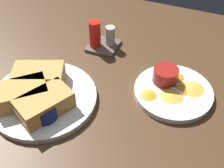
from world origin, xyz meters
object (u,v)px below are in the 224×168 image
Objects in this scene: sandwich_half_far at (21,94)px; spoon_by_gravy_ramekin at (160,81)px; plate_chips_companion at (173,92)px; spoon_by_dark_ramekin at (41,96)px; ramekin_dark_sauce at (42,109)px; plate_sandwich_main at (44,98)px; sandwich_half_extra at (45,104)px; condiment_caddy at (102,38)px; ramekin_light_gravy at (166,75)px; sandwich_half_near at (39,76)px.

spoon_by_gravy_ramekin is at bearing 32.81° from sandwich_half_far.
spoon_by_dark_ramekin is at bearing -153.96° from plate_chips_companion.
plate_chips_companion is at bearing 35.94° from ramekin_dark_sauce.
spoon_by_gravy_ramekin is (26.79, 16.82, 0.00)cm from spoon_by_dark_ramekin.
sandwich_half_extra is (3.34, -4.01, 3.20)cm from plate_sandwich_main.
sandwich_half_far is at bearing -152.62° from plate_chips_companion.
condiment_caddy is at bearing 154.17° from spoon_by_gravy_ramekin.
ramekin_dark_sauce reaches higher than spoon_by_gravy_ramekin.
sandwich_half_far is 1.91× the size of ramekin_dark_sauce.
sandwich_half_far is 0.71× the size of plate_chips_companion.
spoon_by_gravy_ramekin is (30.40, 19.60, -2.04)cm from sandwich_half_far.
ramekin_light_gravy is at bearing -22.74° from condiment_caddy.
sandwich_half_near is 1.70× the size of spoon_by_dark_ramekin.
sandwich_half_extra is (6.67, -8.02, 0.00)cm from sandwich_half_near.
spoon_by_gravy_ramekin is 1.02× the size of condiment_caddy.
ramekin_dark_sauce is at bearing -53.18° from spoon_by_dark_ramekin.
spoon_by_dark_ramekin is 1.31× the size of ramekin_light_gravy.
ramekin_light_gravy is (30.85, 13.17, -0.21)cm from sandwich_half_near.
sandwich_half_far is at bearing -147.19° from spoon_by_gravy_ramekin.
sandwich_half_far reaches higher than spoon_by_dark_ramekin.
plate_chips_companion is 4.69cm from spoon_by_gravy_ramekin.
sandwich_half_far reaches higher than plate_chips_companion.
ramekin_light_gravy reaches higher than spoon_by_dark_ramekin.
condiment_caddy is (8.99, 29.96, -0.59)cm from sandwich_half_far.
condiment_caddy reaches higher than sandwich_half_near.
condiment_caddy is at bearing 73.29° from sandwich_half_far.
condiment_caddy reaches higher than spoon_by_gravy_ramekin.
plate_sandwich_main is at bearing 120.77° from ramekin_dark_sauce.
ramekin_light_gravy is (24.36, 22.49, 0.25)cm from ramekin_dark_sauce.
plate_sandwich_main is at bearing -148.02° from ramekin_light_gravy.
sandwich_half_far is 39.13cm from plate_chips_companion.
sandwich_half_extra is 1.94× the size of ramekin_dark_sauce.
plate_chips_companion is (27.28, 18.61, -3.20)cm from sandwich_half_extra.
plate_sandwich_main is 6.12cm from sandwich_half_far.
sandwich_half_far is at bearing 174.77° from sandwich_half_extra.
spoon_by_gravy_ramekin is (-4.23, 1.67, 1.16)cm from plate_chips_companion.
ramekin_dark_sauce is 31.98cm from condiment_caddy.
sandwich_half_extra reaches higher than plate_sandwich_main.
ramekin_light_gravy is at bearing 31.98° from plate_sandwich_main.
sandwich_half_near is (-3.34, 4.01, 3.20)cm from plate_sandwich_main.
spoon_by_dark_ramekin is (-0.39, -0.56, 1.16)cm from plate_sandwich_main.
sandwich_half_extra is 5.47cm from spoon_by_dark_ramekin.
spoon_by_gravy_ramekin is at bearing 22.40° from sandwich_half_near.
sandwich_half_near is 7.38cm from sandwich_half_far.
condiment_caddy is (1.65, 30.63, -0.59)cm from sandwich_half_extra.
ramekin_dark_sauce is 34.03cm from plate_chips_companion.
plate_sandwich_main is 1.82× the size of sandwich_half_extra.
ramekin_light_gravy is (-3.10, 2.59, 2.99)cm from plate_chips_companion.
ramekin_light_gravy is 2.33cm from spoon_by_gravy_ramekin.
ramekin_dark_sauce is 33.15cm from ramekin_light_gravy.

